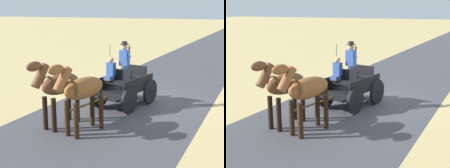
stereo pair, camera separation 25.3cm
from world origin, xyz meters
The scene contains 5 objects.
ground_plane centered at (0.00, 0.00, 0.00)m, with size 200.00×200.00×0.00m, color tan.
road_surface centered at (0.00, 0.00, 0.00)m, with size 5.71×160.00×0.01m, color #424247.
horse_drawn_carriage centered at (0.20, 0.91, 0.82)m, with size 1.79×4.51×2.50m.
horse_near_side centered at (0.24, 3.97, 1.32)m, with size 0.89×2.15×2.21m.
horse_off_side centered at (1.16, 3.82, 1.32)m, with size 0.77×2.15×2.21m.
Camera 1 is at (-4.49, 11.77, 3.66)m, focal length 51.57 mm.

